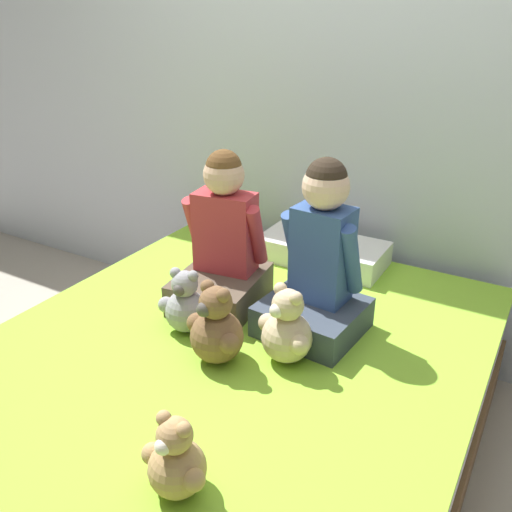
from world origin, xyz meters
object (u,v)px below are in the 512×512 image
at_px(bed, 227,407).
at_px(teddy_bear_held_by_right_child, 287,330).
at_px(teddy_bear_held_by_left_child, 186,305).
at_px(teddy_bear_at_foot_of_bed, 176,461).
at_px(child_on_left, 223,248).
at_px(pillow_at_headboard, 323,251).
at_px(teddy_bear_between_children, 216,329).
at_px(child_on_right, 319,266).

bearing_deg(bed, teddy_bear_held_by_right_child, 14.46).
relative_size(teddy_bear_held_by_left_child, teddy_bear_at_foot_of_bed, 1.08).
height_order(child_on_left, pillow_at_headboard, child_on_left).
xyz_separation_m(child_on_left, teddy_bear_held_by_left_child, (0.00, -0.26, -0.13)).
height_order(bed, teddy_bear_held_by_left_child, teddy_bear_held_by_left_child).
distance_m(teddy_bear_between_children, pillow_at_headboard, 0.91).
bearing_deg(teddy_bear_between_children, pillow_at_headboard, 107.24).
relative_size(teddy_bear_held_by_left_child, pillow_at_headboard, 0.43).
relative_size(teddy_bear_between_children, pillow_at_headboard, 0.50).
relative_size(teddy_bear_held_by_right_child, teddy_bear_at_foot_of_bed, 1.19).
distance_m(bed, teddy_bear_at_foot_of_bed, 0.72).
distance_m(bed, child_on_right, 0.64).
xyz_separation_m(bed, pillow_at_headboard, (0.00, 0.84, 0.32)).
distance_m(child_on_left, child_on_right, 0.42).
height_order(bed, pillow_at_headboard, pillow_at_headboard).
bearing_deg(teddy_bear_held_by_right_child, teddy_bear_between_children, -126.47).
relative_size(teddy_bear_between_children, teddy_bear_at_foot_of_bed, 1.24).
relative_size(child_on_left, pillow_at_headboard, 1.07).
relative_size(child_on_left, teddy_bear_between_children, 2.15).
bearing_deg(bed, teddy_bear_held_by_left_child, 170.27).
xyz_separation_m(teddy_bear_between_children, pillow_at_headboard, (-0.01, 0.91, -0.07)).
bearing_deg(teddy_bear_at_foot_of_bed, teddy_bear_between_children, 120.01).
xyz_separation_m(child_on_right, pillow_at_headboard, (-0.22, 0.55, -0.21)).
bearing_deg(pillow_at_headboard, teddy_bear_at_foot_of_bed, -80.54).
bearing_deg(bed, teddy_bear_between_children, -83.01).
height_order(teddy_bear_between_children, teddy_bear_at_foot_of_bed, teddy_bear_between_children).
xyz_separation_m(bed, child_on_right, (0.22, 0.29, 0.52)).
distance_m(child_on_right, teddy_bear_at_foot_of_bed, 0.89).
height_order(child_on_left, teddy_bear_at_foot_of_bed, child_on_left).
bearing_deg(child_on_right, child_on_left, -175.44).
xyz_separation_m(child_on_right, teddy_bear_between_children, (-0.21, -0.36, -0.14)).
distance_m(teddy_bear_held_by_right_child, pillow_at_headboard, 0.82).
bearing_deg(teddy_bear_held_by_left_child, teddy_bear_between_children, -34.85).
xyz_separation_m(teddy_bear_held_by_right_child, teddy_bear_between_children, (-0.21, -0.12, 0.00)).
bearing_deg(child_on_left, pillow_at_headboard, 62.57).
xyz_separation_m(child_on_right, teddy_bear_held_by_left_child, (-0.41, -0.26, -0.15)).
distance_m(teddy_bear_between_children, teddy_bear_at_foot_of_bed, 0.56).
distance_m(bed, pillow_at_headboard, 0.90).
height_order(teddy_bear_held_by_left_child, teddy_bear_at_foot_of_bed, teddy_bear_held_by_left_child).
height_order(teddy_bear_held_by_left_child, teddy_bear_held_by_right_child, teddy_bear_held_by_right_child).
height_order(teddy_bear_held_by_right_child, teddy_bear_between_children, teddy_bear_between_children).
distance_m(child_on_left, teddy_bear_held_by_right_child, 0.49).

